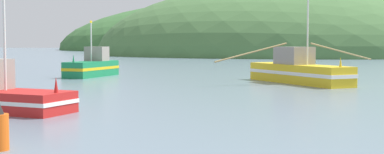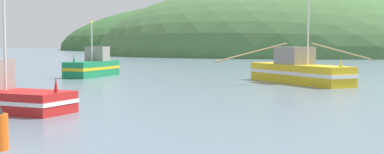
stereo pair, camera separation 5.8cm
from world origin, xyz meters
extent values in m
ellipsoid|color=#386633|center=(-11.69, 242.12, 0.00)|extent=(200.63, 160.51, 46.91)
ellipsoid|color=#47703D|center=(-2.88, 142.68, 0.00)|extent=(101.62, 81.30, 37.17)
cube|color=#197A47|center=(-15.18, 46.06, 0.72)|extent=(2.80, 7.04, 1.43)
cube|color=gold|center=(-15.18, 46.06, 0.79)|extent=(2.82, 7.11, 0.26)
cone|color=#197A47|center=(-15.48, 42.92, 1.78)|extent=(0.22, 0.22, 0.70)
cube|color=gray|center=(-15.09, 47.06, 2.11)|extent=(2.05, 1.63, 1.36)
cylinder|color=silver|center=(-15.18, 46.03, 3.21)|extent=(0.12, 0.12, 3.55)
cube|color=gold|center=(-15.18, 46.03, 5.10)|extent=(0.06, 0.36, 0.20)
cone|color=red|center=(-5.82, 21.31, 1.33)|extent=(0.23, 0.23, 0.70)
cylinder|color=silver|center=(-8.65, 21.86, 3.30)|extent=(0.12, 0.12, 4.65)
cube|color=gold|center=(3.87, 42.37, 0.73)|extent=(8.37, 9.84, 1.46)
cube|color=white|center=(3.87, 42.37, 0.81)|extent=(8.45, 9.94, 0.26)
cone|color=gold|center=(6.88, 38.49, 1.81)|extent=(0.28, 0.28, 0.70)
cube|color=gray|center=(3.50, 42.84, 2.15)|extent=(3.35, 3.49, 1.37)
cylinder|color=silver|center=(4.56, 41.48, 4.19)|extent=(0.12, 0.12, 5.45)
cylinder|color=#997F4C|center=(7.23, 44.97, 2.44)|extent=(4.99, 3.91, 1.47)
cylinder|color=#997F4C|center=(0.51, 39.76, 2.44)|extent=(4.99, 3.91, 1.47)
camera|label=1|loc=(5.21, 0.34, 3.16)|focal=49.42mm
camera|label=2|loc=(5.27, 0.36, 3.16)|focal=49.42mm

